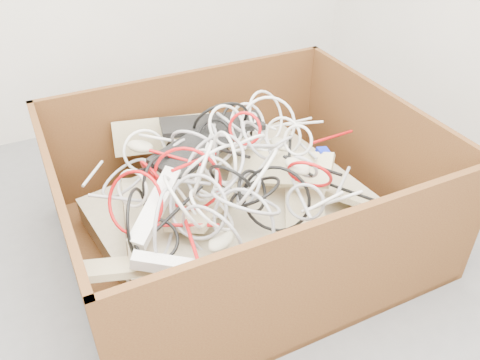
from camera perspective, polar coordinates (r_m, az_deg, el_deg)
name	(u,v)px	position (r m, az deg, el deg)	size (l,w,h in m)	color
ground	(215,304)	(1.85, -2.88, -14.03)	(3.00, 3.00, 0.00)	#58585B
cardboard_box	(238,218)	(1.99, -0.27, -4.34)	(1.33, 1.11, 0.56)	#402110
keyboard_pile	(232,181)	(1.94, -0.94, -0.14)	(1.26, 1.01, 0.32)	beige
mice_scatter	(221,173)	(1.85, -2.21, 0.87)	(0.66, 0.67, 0.17)	#B8B294
power_strip_left	(156,207)	(1.69, -9.69, -3.04)	(0.32, 0.06, 0.04)	white
power_strip_right	(174,266)	(1.55, -7.63, -9.74)	(0.26, 0.05, 0.04)	white
vga_plug	(323,151)	(1.97, 9.52, 3.28)	(0.04, 0.04, 0.02)	#0C1DB9
cable_tangle	(218,170)	(1.79, -2.57, 1.14)	(1.15, 0.92, 0.44)	black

